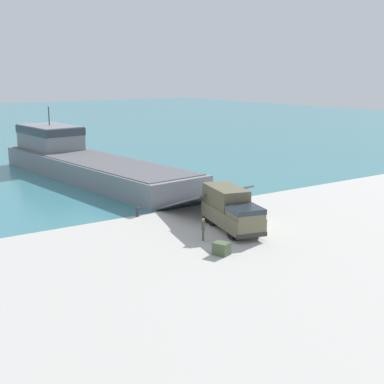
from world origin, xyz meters
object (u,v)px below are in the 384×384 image
at_px(landing_craft, 83,160).
at_px(military_truck, 231,209).
at_px(mooring_bollard, 137,211).
at_px(soldier_on_ramp, 203,228).
at_px(cargo_crate, 222,249).

xyz_separation_m(landing_craft, military_truck, (0.70, -27.43, -0.29)).
bearing_deg(mooring_bollard, soldier_on_ramp, -84.96).
bearing_deg(soldier_on_ramp, landing_craft, 119.43).
relative_size(military_truck, soldier_on_ramp, 4.41).
bearing_deg(cargo_crate, landing_craft, 83.57).
height_order(soldier_on_ramp, mooring_bollard, soldier_on_ramp).
bearing_deg(mooring_bollard, landing_craft, 79.80).
bearing_deg(mooring_bollard, military_truck, -60.60).
distance_m(military_truck, mooring_bollard, 8.77).
bearing_deg(landing_craft, mooring_bollard, -106.19).
height_order(landing_craft, cargo_crate, landing_craft).
relative_size(landing_craft, soldier_on_ramp, 22.51).
bearing_deg(military_truck, cargo_crate, -30.28).
distance_m(soldier_on_ramp, mooring_bollard, 8.73).
bearing_deg(mooring_bollard, cargo_crate, -90.07).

